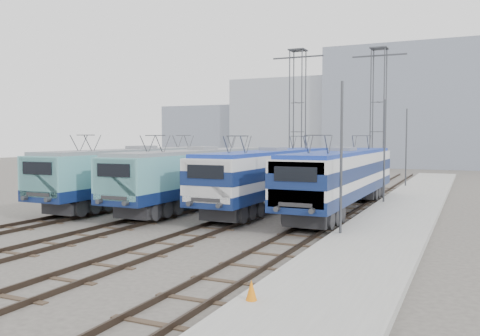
% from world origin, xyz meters
% --- Properties ---
extents(ground, '(160.00, 160.00, 0.00)m').
position_xyz_m(ground, '(0.00, 0.00, 0.00)').
color(ground, '#514C47').
extents(platform, '(4.00, 70.00, 0.30)m').
position_xyz_m(platform, '(10.20, 8.00, 0.15)').
color(platform, '#9E9E99').
rests_on(platform, ground).
extents(locomotive_far_left, '(2.91, 18.37, 3.46)m').
position_xyz_m(locomotive_far_left, '(-6.75, 8.40, 2.29)').
color(locomotive_far_left, '#101F50').
rests_on(locomotive_far_left, ground).
extents(locomotive_center_left, '(2.89, 18.26, 3.44)m').
position_xyz_m(locomotive_center_left, '(-2.25, 8.88, 2.27)').
color(locomotive_center_left, '#101F50').
rests_on(locomotive_center_left, ground).
extents(locomotive_center_right, '(2.87, 18.15, 3.41)m').
position_xyz_m(locomotive_center_right, '(2.25, 10.07, 2.32)').
color(locomotive_center_right, '#101F50').
rests_on(locomotive_center_right, ground).
extents(locomotive_far_right, '(2.89, 18.29, 3.44)m').
position_xyz_m(locomotive_far_right, '(6.75, 10.18, 2.33)').
color(locomotive_far_right, '#101F50').
rests_on(locomotive_far_right, ground).
extents(catenary_tower_west, '(4.50, 1.20, 12.00)m').
position_xyz_m(catenary_tower_west, '(0.00, 22.00, 6.64)').
color(catenary_tower_west, '#3F4247').
rests_on(catenary_tower_west, ground).
extents(catenary_tower_east, '(4.50, 1.20, 12.00)m').
position_xyz_m(catenary_tower_east, '(6.50, 24.00, 6.64)').
color(catenary_tower_east, '#3F4247').
rests_on(catenary_tower_east, ground).
extents(mast_front, '(0.12, 0.12, 7.00)m').
position_xyz_m(mast_front, '(8.60, 2.00, 3.50)').
color(mast_front, '#3F4247').
rests_on(mast_front, ground).
extents(mast_mid, '(0.12, 0.12, 7.00)m').
position_xyz_m(mast_mid, '(8.60, 14.00, 3.50)').
color(mast_mid, '#3F4247').
rests_on(mast_mid, ground).
extents(mast_rear, '(0.12, 0.12, 7.00)m').
position_xyz_m(mast_rear, '(8.60, 26.00, 3.50)').
color(mast_rear, '#3F4247').
rests_on(mast_rear, ground).
extents(safety_cone, '(0.30, 0.30, 0.54)m').
position_xyz_m(safety_cone, '(8.69, -8.17, 0.57)').
color(safety_cone, orange).
rests_on(safety_cone, platform).
extents(building_west, '(18.00, 12.00, 14.00)m').
position_xyz_m(building_west, '(-14.00, 62.00, 7.00)').
color(building_west, '#9EA5B2').
rests_on(building_west, ground).
extents(building_center, '(22.00, 14.00, 18.00)m').
position_xyz_m(building_center, '(4.00, 62.00, 9.00)').
color(building_center, gray).
rests_on(building_center, ground).
extents(building_far_west, '(14.00, 10.00, 10.00)m').
position_xyz_m(building_far_west, '(-30.00, 62.00, 5.00)').
color(building_far_west, gray).
rests_on(building_far_west, ground).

